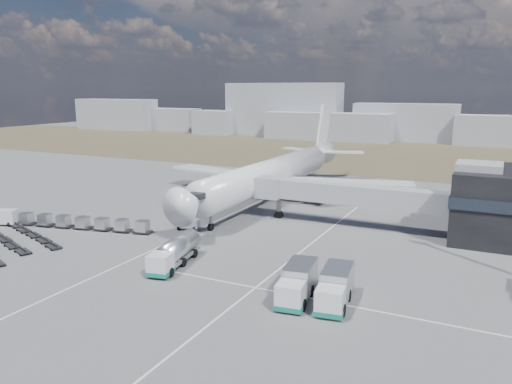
% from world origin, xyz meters
% --- Properties ---
extents(ground, '(420.00, 420.00, 0.00)m').
position_xyz_m(ground, '(0.00, 0.00, 0.00)').
color(ground, '#565659').
rests_on(ground, ground).
extents(grass_strip, '(420.00, 90.00, 0.01)m').
position_xyz_m(grass_strip, '(0.00, 110.00, 0.01)').
color(grass_strip, '#4D452E').
rests_on(grass_strip, ground).
extents(lane_markings, '(47.12, 110.00, 0.01)m').
position_xyz_m(lane_markings, '(9.77, 3.00, 0.01)').
color(lane_markings, silver).
rests_on(lane_markings, ground).
extents(jet_bridge, '(30.30, 3.80, 7.05)m').
position_xyz_m(jet_bridge, '(15.90, 20.42, 5.05)').
color(jet_bridge, '#939399').
rests_on(jet_bridge, ground).
extents(airliner, '(51.59, 64.53, 17.62)m').
position_xyz_m(airliner, '(0.00, 32.38, 5.29)').
color(airliner, silver).
rests_on(airliner, ground).
extents(skyline, '(315.10, 25.84, 24.11)m').
position_xyz_m(skyline, '(-6.04, 152.12, 8.95)').
color(skyline, '#979AA5').
rests_on(skyline, ground).
extents(fuel_tanker, '(4.44, 10.58, 3.32)m').
position_xyz_m(fuel_tanker, '(4.09, -6.07, 1.66)').
color(fuel_tanker, silver).
rests_on(fuel_tanker, ground).
extents(pushback_tug, '(3.84, 2.84, 1.53)m').
position_xyz_m(pushback_tug, '(-3.42, 8.00, 0.76)').
color(pushback_tug, silver).
rests_on(pushback_tug, ground).
extents(utility_van, '(5.09, 3.75, 2.45)m').
position_xyz_m(utility_van, '(-31.10, -2.96, 1.22)').
color(utility_van, silver).
rests_on(utility_van, ground).
extents(catering_truck, '(3.93, 6.45, 2.76)m').
position_xyz_m(catering_truck, '(4.88, 38.67, 1.41)').
color(catering_truck, silver).
rests_on(catering_truck, ground).
extents(service_trucks_near, '(7.60, 8.71, 3.18)m').
position_xyz_m(service_trucks_near, '(23.00, -8.47, 1.73)').
color(service_trucks_near, silver).
rests_on(service_trucks_near, ground).
extents(uld_row, '(22.48, 6.48, 1.76)m').
position_xyz_m(uld_row, '(-17.85, 0.84, 1.05)').
color(uld_row, black).
rests_on(uld_row, ground).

